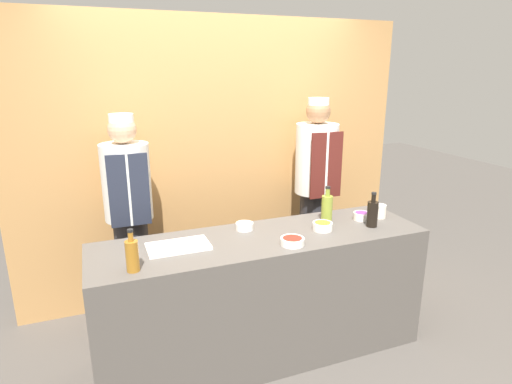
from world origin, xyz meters
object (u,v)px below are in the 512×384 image
object	(u,v)px
chef_left	(130,216)
chef_right	(315,190)
sauce_bowl_yellow	(323,226)
bottle_soy	(372,213)
sauce_bowl_purple	(361,216)
cup_cream	(380,211)
cutting_board	(178,246)
sauce_bowl_red	(292,241)
bottle_oil	(327,207)
sauce_bowl_brown	(245,226)
bottle_amber	(132,255)

from	to	relation	value
chef_left	chef_right	size ratio (longest dim) A/B	0.96
sauce_bowl_yellow	bottle_soy	size ratio (longest dim) A/B	0.55
chef_left	sauce_bowl_purple	bearing A→B (deg)	-22.63
cup_cream	cutting_board	bearing A→B (deg)	-179.65
sauce_bowl_red	chef_left	world-z (taller)	chef_left
sauce_bowl_red	cup_cream	world-z (taller)	cup_cream
sauce_bowl_yellow	chef_left	xyz separation A→B (m)	(-1.23, 0.75, -0.02)
sauce_bowl_purple	bottle_soy	xyz separation A→B (m)	(-0.01, -0.14, 0.07)
bottle_oil	chef_left	xyz separation A→B (m)	(-1.36, 0.59, -0.09)
cup_cream	sauce_bowl_brown	bearing A→B (deg)	172.39
cutting_board	bottle_soy	world-z (taller)	bottle_soy
sauce_bowl_purple	cutting_board	size ratio (longest dim) A/B	0.31
bottle_oil	chef_left	world-z (taller)	chef_left
sauce_bowl_brown	bottle_amber	size ratio (longest dim) A/B	0.50
bottle_soy	sauce_bowl_yellow	bearing A→B (deg)	170.10
sauce_bowl_yellow	bottle_amber	xyz separation A→B (m)	(-1.30, -0.17, 0.07)
sauce_bowl_yellow	chef_left	bearing A→B (deg)	148.63
bottle_oil	chef_left	bearing A→B (deg)	156.44
sauce_bowl_purple	chef_right	size ratio (longest dim) A/B	0.07
bottle_amber	cup_cream	size ratio (longest dim) A/B	2.44
cup_cream	sauce_bowl_yellow	bearing A→B (deg)	-172.67
bottle_amber	sauce_bowl_brown	bearing A→B (deg)	25.12
chef_left	chef_right	xyz separation A→B (m)	(1.59, -0.00, 0.04)
cutting_board	bottle_oil	bearing A→B (deg)	5.07
cutting_board	chef_right	distance (m)	1.52
chef_right	chef_left	bearing A→B (deg)	180.00
sauce_bowl_purple	bottle_amber	distance (m)	1.69
cup_cream	chef_left	size ratio (longest dim) A/B	0.06
bottle_oil	cup_cream	world-z (taller)	bottle_oil
cutting_board	bottle_amber	xyz separation A→B (m)	(-0.30, -0.22, 0.09)
chef_left	bottle_amber	bearing A→B (deg)	-94.25
sauce_bowl_yellow	bottle_soy	world-z (taller)	bottle_soy
sauce_bowl_brown	chef_left	size ratio (longest dim) A/B	0.07
bottle_amber	chef_left	bearing A→B (deg)	85.75
bottle_soy	chef_left	bearing A→B (deg)	152.97
cup_cream	bottle_soy	bearing A→B (deg)	-142.08
chef_left	chef_right	bearing A→B (deg)	-0.00
cutting_board	sauce_bowl_red	bearing A→B (deg)	-17.43
bottle_amber	bottle_soy	distance (m)	1.67
sauce_bowl_red	chef_left	size ratio (longest dim) A/B	0.09
sauce_bowl_brown	bottle_soy	size ratio (longest dim) A/B	0.49
cutting_board	bottle_soy	xyz separation A→B (m)	(1.37, -0.12, 0.09)
bottle_amber	cup_cream	world-z (taller)	bottle_amber
sauce_bowl_purple	sauce_bowl_yellow	xyz separation A→B (m)	(-0.38, -0.08, -0.00)
sauce_bowl_yellow	bottle_amber	world-z (taller)	bottle_amber
cup_cream	chef_left	xyz separation A→B (m)	(-1.76, 0.68, -0.04)
sauce_bowl_purple	sauce_bowl_yellow	world-z (taller)	same
sauce_bowl_brown	cup_cream	size ratio (longest dim) A/B	1.21
sauce_bowl_yellow	bottle_amber	distance (m)	1.31
sauce_bowl_red	cup_cream	size ratio (longest dim) A/B	1.51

